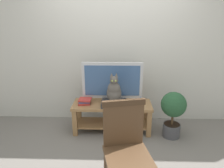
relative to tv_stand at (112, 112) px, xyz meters
name	(u,v)px	position (x,y,z in m)	size (l,w,h in m)	color
ground_plane	(114,154)	(0.04, -0.64, -0.33)	(12.00, 12.00, 0.00)	slate
back_wall	(116,41)	(0.04, 0.50, 1.07)	(7.00, 0.12, 2.80)	beige
tv_stand	(112,112)	(0.00, 0.00, 0.00)	(1.24, 0.46, 0.47)	olive
tv	(112,82)	(0.00, 0.09, 0.48)	(0.95, 0.20, 0.65)	#B7B7BC
media_box	(114,103)	(0.03, -0.08, 0.18)	(0.39, 0.29, 0.07)	#2D2D30
cat	(114,91)	(0.03, -0.10, 0.39)	(0.24, 0.36, 0.46)	#514C47
wooden_chair	(126,143)	(0.17, -1.24, 0.24)	(0.53, 0.53, 0.99)	#513823
book_stack	(85,101)	(-0.43, -0.03, 0.19)	(0.22, 0.20, 0.09)	#B2332D
potted_plant	(173,110)	(0.93, -0.16, 0.11)	(0.38, 0.38, 0.73)	#47474C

